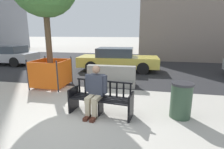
% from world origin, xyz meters
% --- Properties ---
extents(ground_plane, '(200.00, 200.00, 0.00)m').
position_xyz_m(ground_plane, '(0.00, 0.00, 0.00)').
color(ground_plane, '#B7B2A8').
extents(street_asphalt, '(120.00, 12.00, 0.01)m').
position_xyz_m(street_asphalt, '(0.00, 8.70, 0.00)').
color(street_asphalt, '#28282B').
rests_on(street_asphalt, ground).
extents(street_bench, '(1.74, 0.71, 0.88)m').
position_xyz_m(street_bench, '(0.78, 0.49, 0.40)').
color(street_bench, black).
rests_on(street_bench, ground).
extents(seated_person, '(0.59, 0.75, 1.31)m').
position_xyz_m(seated_person, '(0.64, 0.44, 0.69)').
color(seated_person, '#383D4C').
rests_on(seated_person, ground).
extents(jersey_barrier_centre, '(2.01, 0.71, 0.84)m').
position_xyz_m(jersey_barrier_centre, '(0.51, 3.12, 0.34)').
color(jersey_barrier_centre, gray).
rests_on(jersey_barrier_centre, ground).
extents(construction_fence, '(1.27, 1.27, 1.18)m').
position_xyz_m(construction_fence, '(-1.85, 2.50, 0.59)').
color(construction_fence, '#2D2D33').
rests_on(construction_fence, ground).
extents(car_taxi_near, '(4.62, 2.01, 1.31)m').
position_xyz_m(car_taxi_near, '(0.23, 6.18, 0.65)').
color(car_taxi_near, '#DBC64C').
rests_on(car_taxi_near, ground).
extents(car_sedan_mid, '(4.16, 2.04, 1.29)m').
position_xyz_m(car_sedan_mid, '(-7.69, 6.66, 0.66)').
color(car_sedan_mid, '#B7B7BC').
rests_on(car_sedan_mid, ground).
extents(trash_bin, '(0.55, 0.55, 0.93)m').
position_xyz_m(trash_bin, '(2.83, 0.71, 0.47)').
color(trash_bin, '#334C38').
rests_on(trash_bin, ground).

